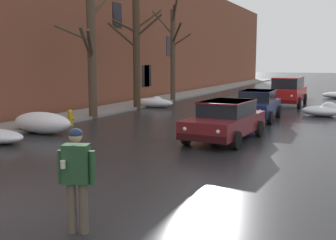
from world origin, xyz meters
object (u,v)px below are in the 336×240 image
at_px(bare_tree_mid_block, 136,45).
at_px(fire_hydrant, 70,117).
at_px(bare_tree_second_along_sidewalk, 92,56).
at_px(pedestrian_with_coffee, 77,172).
at_px(sedan_maroon_approaching_near_lane, 226,119).
at_px(sedan_darkblue_parked_kerbside_close, 257,104).
at_px(suv_red_parked_kerbside_mid, 288,90).
at_px(bare_tree_far_down_block, 173,51).

height_order(bare_tree_mid_block, fire_hydrant, bare_tree_mid_block).
height_order(bare_tree_second_along_sidewalk, pedestrian_with_coffee, bare_tree_second_along_sidewalk).
relative_size(bare_tree_mid_block, sedan_maroon_approaching_near_lane, 1.65).
xyz_separation_m(sedan_darkblue_parked_kerbside_close, suv_red_parked_kerbside_mid, (0.35, 7.20, 0.24)).
distance_m(bare_tree_far_down_block, sedan_maroon_approaching_near_lane, 14.89).
distance_m(bare_tree_mid_block, fire_hydrant, 7.64).
distance_m(bare_tree_second_along_sidewalk, sedan_maroon_approaching_near_lane, 8.44).
height_order(sedan_maroon_approaching_near_lane, pedestrian_with_coffee, pedestrian_with_coffee).
height_order(bare_tree_second_along_sidewalk, suv_red_parked_kerbside_mid, bare_tree_second_along_sidewalk).
xyz_separation_m(bare_tree_mid_block, pedestrian_with_coffee, (7.84, -16.26, -2.69)).
relative_size(bare_tree_second_along_sidewalk, sedan_darkblue_parked_kerbside_close, 1.53).
height_order(bare_tree_far_down_block, sedan_darkblue_parked_kerbside_close, bare_tree_far_down_block).
xyz_separation_m(bare_tree_second_along_sidewalk, bare_tree_far_down_block, (0.02, 9.73, 0.44)).
height_order(pedestrian_with_coffee, fire_hydrant, pedestrian_with_coffee).
xyz_separation_m(bare_tree_far_down_block, pedestrian_with_coffee, (7.79, -21.42, -2.50)).
bearing_deg(bare_tree_second_along_sidewalk, fire_hydrant, -80.72).
bearing_deg(bare_tree_far_down_block, sedan_darkblue_parked_kerbside_close, -42.10).
distance_m(sedan_maroon_approaching_near_lane, suv_red_parked_kerbside_mid, 12.96).
xyz_separation_m(bare_tree_far_down_block, fire_hydrant, (0.36, -12.01, -3.18)).
bearing_deg(pedestrian_with_coffee, bare_tree_far_down_block, 109.97).
relative_size(bare_tree_second_along_sidewalk, pedestrian_with_coffee, 3.65).
bearing_deg(sedan_darkblue_parked_kerbside_close, bare_tree_far_down_block, 137.90).
bearing_deg(fire_hydrant, pedestrian_with_coffee, -51.72).
distance_m(bare_tree_second_along_sidewalk, bare_tree_mid_block, 4.61).
xyz_separation_m(sedan_maroon_approaching_near_lane, fire_hydrant, (-7.25, 0.48, -0.40)).
relative_size(bare_tree_second_along_sidewalk, bare_tree_far_down_block, 0.94).
xyz_separation_m(sedan_darkblue_parked_kerbside_close, fire_hydrant, (-7.10, -5.28, -0.40)).
relative_size(sedan_darkblue_parked_kerbside_close, suv_red_parked_kerbside_mid, 0.87).
xyz_separation_m(bare_tree_mid_block, sedan_darkblue_parked_kerbside_close, (7.51, -1.57, -2.98)).
height_order(sedan_maroon_approaching_near_lane, suv_red_parked_kerbside_mid, suv_red_parked_kerbside_mid).
xyz_separation_m(bare_tree_second_along_sidewalk, fire_hydrant, (0.37, -2.28, -2.74)).
height_order(bare_tree_mid_block, bare_tree_far_down_block, bare_tree_mid_block).
bearing_deg(suv_red_parked_kerbside_mid, bare_tree_second_along_sidewalk, -127.48).
height_order(bare_tree_far_down_block, fire_hydrant, bare_tree_far_down_block).
distance_m(bare_tree_far_down_block, suv_red_parked_kerbside_mid, 8.22).
distance_m(bare_tree_second_along_sidewalk, bare_tree_far_down_block, 9.74).
bearing_deg(bare_tree_far_down_block, suv_red_parked_kerbside_mid, 3.40).
height_order(suv_red_parked_kerbside_mid, pedestrian_with_coffee, suv_red_parked_kerbside_mid).
distance_m(bare_tree_far_down_block, sedan_darkblue_parked_kerbside_close, 10.43).
bearing_deg(fire_hydrant, sedan_maroon_approaching_near_lane, -3.79).
distance_m(sedan_darkblue_parked_kerbside_close, pedestrian_with_coffee, 14.70).
xyz_separation_m(bare_tree_second_along_sidewalk, bare_tree_mid_block, (-0.04, 4.56, 0.64)).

